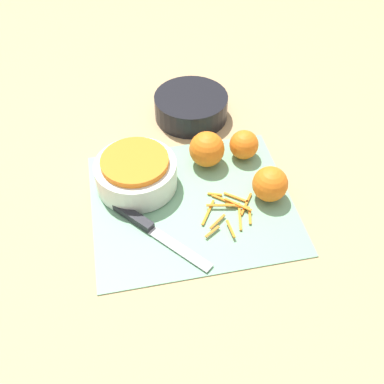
{
  "coord_description": "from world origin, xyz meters",
  "views": [
    {
      "loc": [
        -0.13,
        -0.64,
        0.74
      ],
      "look_at": [
        0.0,
        0.0,
        0.04
      ],
      "focal_mm": 42.0,
      "sensor_mm": 36.0,
      "label": 1
    }
  ],
  "objects_px": {
    "bowl_speckled": "(136,172)",
    "bowl_dark": "(191,106)",
    "orange_left": "(244,145)",
    "knife": "(144,223)",
    "orange_back": "(207,149)",
    "orange_right": "(270,184)"
  },
  "relations": [
    {
      "from": "bowl_speckled",
      "to": "bowl_dark",
      "type": "xyz_separation_m",
      "value": [
        0.17,
        0.23,
        -0.01
      ]
    },
    {
      "from": "orange_left",
      "to": "knife",
      "type": "bearing_deg",
      "value": -147.58
    },
    {
      "from": "knife",
      "to": "orange_back",
      "type": "bearing_deg",
      "value": 93.29
    },
    {
      "from": "bowl_dark",
      "to": "orange_right",
      "type": "xyz_separation_m",
      "value": [
        0.11,
        -0.32,
        0.01
      ]
    },
    {
      "from": "orange_left",
      "to": "orange_right",
      "type": "height_order",
      "value": "orange_right"
    },
    {
      "from": "orange_left",
      "to": "orange_right",
      "type": "xyz_separation_m",
      "value": [
        0.02,
        -0.14,
        0.0
      ]
    },
    {
      "from": "bowl_dark",
      "to": "orange_left",
      "type": "height_order",
      "value": "orange_left"
    },
    {
      "from": "bowl_dark",
      "to": "orange_back",
      "type": "xyz_separation_m",
      "value": [
        -0.0,
        -0.19,
        0.02
      ]
    },
    {
      "from": "bowl_speckled",
      "to": "orange_back",
      "type": "height_order",
      "value": "orange_back"
    },
    {
      "from": "knife",
      "to": "orange_right",
      "type": "relative_size",
      "value": 2.7
    },
    {
      "from": "bowl_speckled",
      "to": "orange_right",
      "type": "xyz_separation_m",
      "value": [
        0.28,
        -0.09,
        0.0
      ]
    },
    {
      "from": "knife",
      "to": "orange_left",
      "type": "xyz_separation_m",
      "value": [
        0.26,
        0.17,
        0.03
      ]
    },
    {
      "from": "orange_back",
      "to": "orange_left",
      "type": "bearing_deg",
      "value": 3.32
    },
    {
      "from": "bowl_dark",
      "to": "bowl_speckled",
      "type": "bearing_deg",
      "value": -126.81
    },
    {
      "from": "orange_right",
      "to": "orange_back",
      "type": "relative_size",
      "value": 0.93
    },
    {
      "from": "knife",
      "to": "orange_right",
      "type": "height_order",
      "value": "orange_right"
    },
    {
      "from": "bowl_speckled",
      "to": "orange_right",
      "type": "relative_size",
      "value": 2.34
    },
    {
      "from": "bowl_speckled",
      "to": "orange_left",
      "type": "relative_size",
      "value": 2.62
    },
    {
      "from": "bowl_speckled",
      "to": "knife",
      "type": "relative_size",
      "value": 0.87
    },
    {
      "from": "bowl_dark",
      "to": "orange_back",
      "type": "height_order",
      "value": "orange_back"
    },
    {
      "from": "bowl_dark",
      "to": "orange_back",
      "type": "distance_m",
      "value": 0.19
    },
    {
      "from": "orange_back",
      "to": "knife",
      "type": "bearing_deg",
      "value": -136.68
    }
  ]
}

